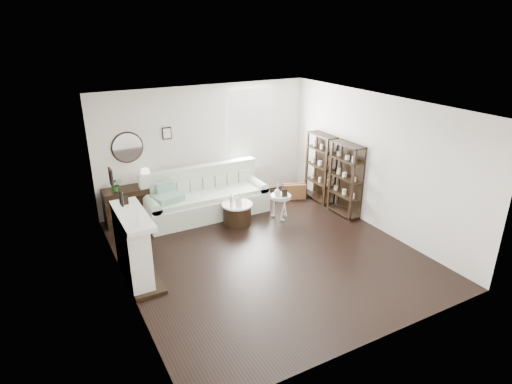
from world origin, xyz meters
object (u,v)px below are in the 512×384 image
sofa (205,200)px  drum_table (237,213)px  dresser (132,205)px  pedestal_table (281,197)px

sofa → drum_table: (0.41, -0.74, -0.12)m
dresser → drum_table: 2.21m
sofa → dresser: (-1.49, 0.39, 0.04)m
sofa → dresser: size_ratio=2.34×
drum_table → sofa: bearing=118.7°
sofa → dresser: sofa is taller
sofa → dresser: bearing=165.4°
sofa → pedestal_table: bearing=-35.8°
sofa → drum_table: bearing=-61.3°
dresser → pedestal_table: size_ratio=2.13×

